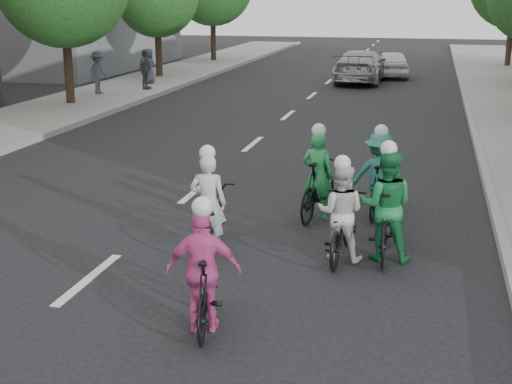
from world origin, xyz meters
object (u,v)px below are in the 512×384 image
at_px(follow_car_trail, 392,64).
at_px(cyclist_2, 205,281).
at_px(cyclist_0, 210,215).
at_px(follow_car_lead, 362,66).
at_px(cyclist_5, 341,222).
at_px(spectator_0, 99,72).
at_px(spectator_2, 149,66).
at_px(spectator_1, 145,69).
at_px(cyclist_1, 318,185).
at_px(cyclist_4, 379,181).
at_px(cyclist_3, 386,214).

bearing_deg(follow_car_trail, cyclist_2, 81.06).
relative_size(cyclist_0, follow_car_lead, 0.38).
xyz_separation_m(cyclist_2, cyclist_5, (1.32, 2.88, -0.04)).
height_order(cyclist_2, cyclist_5, cyclist_2).
bearing_deg(spectator_0, spectator_2, -6.59).
distance_m(spectator_1, spectator_2, 1.94).
bearing_deg(spectator_2, cyclist_1, -168.06).
bearing_deg(cyclist_1, spectator_0, -41.12).
bearing_deg(cyclist_4, follow_car_lead, -77.90).
bearing_deg(spectator_2, spectator_0, 149.92).
xyz_separation_m(follow_car_trail, spectator_0, (-10.97, -10.11, 0.35)).
height_order(follow_car_trail, spectator_0, spectator_0).
xyz_separation_m(cyclist_0, cyclist_2, (0.81, -2.77, 0.06)).
height_order(cyclist_0, follow_car_lead, cyclist_0).
distance_m(follow_car_trail, spectator_1, 12.82).
xyz_separation_m(cyclist_0, follow_car_lead, (0.15, 23.28, 0.17)).
height_order(cyclist_1, follow_car_lead, cyclist_1).
bearing_deg(spectator_1, spectator_0, 145.33).
bearing_deg(cyclist_0, spectator_2, -72.61).
relative_size(cyclist_3, follow_car_lead, 0.37).
xyz_separation_m(cyclist_2, cyclist_3, (1.99, 3.04, 0.09)).
height_order(cyclist_0, cyclist_1, cyclist_1).
bearing_deg(follow_car_lead, cyclist_2, 94.74).
relative_size(cyclist_5, follow_car_lead, 0.36).
relative_size(cyclist_1, follow_car_lead, 0.37).
bearing_deg(cyclist_4, spectator_0, -42.14).
distance_m(cyclist_0, spectator_2, 21.30).
relative_size(cyclist_3, follow_car_trail, 0.50).
xyz_separation_m(cyclist_5, spectator_1, (-10.43, 17.40, 0.38)).
relative_size(cyclist_0, spectator_0, 1.14).
bearing_deg(cyclist_2, spectator_2, -76.96).
distance_m(cyclist_2, cyclist_5, 3.16).
distance_m(cyclist_1, cyclist_5, 2.10).
xyz_separation_m(follow_car_lead, spectator_0, (-9.73, -7.48, 0.25)).
bearing_deg(cyclist_0, cyclist_5, 175.72).
bearing_deg(cyclist_2, spectator_1, -76.42).
distance_m(cyclist_1, cyclist_3, 2.27).
relative_size(cyclist_5, spectator_2, 1.20).
relative_size(spectator_0, spectator_2, 1.10).
distance_m(cyclist_3, follow_car_trail, 25.66).
bearing_deg(spectator_0, follow_car_lead, -47.89).
xyz_separation_m(cyclist_3, cyclist_5, (-0.68, -0.17, -0.13)).
height_order(cyclist_0, spectator_1, spectator_1).
distance_m(cyclist_2, follow_car_trail, 28.68).
distance_m(cyclist_3, spectator_2, 22.38).
xyz_separation_m(cyclist_0, cyclist_5, (2.12, 0.11, 0.02)).
bearing_deg(follow_car_trail, cyclist_5, 83.85).
xyz_separation_m(follow_car_lead, spectator_2, (-9.03, -3.92, 0.18)).
bearing_deg(follow_car_lead, spectator_0, 40.86).
bearing_deg(cyclist_4, cyclist_0, 49.94).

